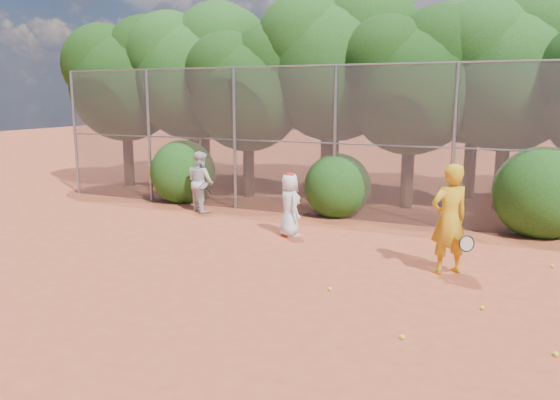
% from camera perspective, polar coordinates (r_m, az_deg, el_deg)
% --- Properties ---
extents(ground, '(80.00, 80.00, 0.00)m').
position_cam_1_polar(ground, '(9.07, -0.75, -10.10)').
color(ground, '#A84325').
rests_on(ground, ground).
extents(fence_back, '(20.05, 0.09, 4.03)m').
position_cam_1_polar(fence_back, '(14.21, 9.13, 5.95)').
color(fence_back, gray).
rests_on(fence_back, ground).
extents(tree_0, '(4.38, 3.81, 6.00)m').
position_cam_1_polar(tree_0, '(20.42, -15.77, 12.44)').
color(tree_0, black).
rests_on(tree_0, ground).
extents(tree_1, '(4.64, 4.03, 6.35)m').
position_cam_1_polar(tree_1, '(19.35, -8.96, 13.50)').
color(tree_1, black).
rests_on(tree_1, ground).
extents(tree_2, '(3.99, 3.47, 5.47)m').
position_cam_1_polar(tree_2, '(17.46, -3.19, 12.00)').
color(tree_2, black).
rests_on(tree_2, ground).
extents(tree_3, '(4.89, 4.26, 6.70)m').
position_cam_1_polar(tree_3, '(17.45, 5.96, 14.63)').
color(tree_3, black).
rests_on(tree_3, ground).
extents(tree_4, '(4.19, 3.64, 5.73)m').
position_cam_1_polar(tree_4, '(16.20, 13.81, 12.41)').
color(tree_4, black).
rests_on(tree_4, ground).
extents(tree_5, '(4.51, 3.92, 6.17)m').
position_cam_1_polar(tree_5, '(16.73, 23.05, 12.81)').
color(tree_5, black).
rests_on(tree_5, ground).
extents(tree_9, '(4.83, 4.20, 6.62)m').
position_cam_1_polar(tree_9, '(21.83, -7.84, 13.69)').
color(tree_9, black).
rests_on(tree_9, ground).
extents(tree_10, '(5.15, 4.48, 7.06)m').
position_cam_1_polar(tree_10, '(19.86, 5.23, 14.86)').
color(tree_10, black).
rests_on(tree_10, ground).
extents(tree_11, '(4.64, 4.03, 6.35)m').
position_cam_1_polar(tree_11, '(18.39, 20.04, 13.13)').
color(tree_11, black).
rests_on(tree_11, ground).
extents(bush_0, '(2.00, 2.00, 2.00)m').
position_cam_1_polar(bush_0, '(17.09, -10.11, 3.19)').
color(bush_0, '#174310').
rests_on(bush_0, ground).
extents(bush_1, '(1.80, 1.80, 1.80)m').
position_cam_1_polar(bush_1, '(14.89, 6.03, 1.78)').
color(bush_1, '#174310').
rests_on(bush_1, ground).
extents(bush_2, '(2.20, 2.20, 2.20)m').
position_cam_1_polar(bush_2, '(14.14, 25.66, 1.08)').
color(bush_2, '#174310').
rests_on(bush_2, ground).
extents(player_yellow, '(0.94, 0.86, 2.04)m').
position_cam_1_polar(player_yellow, '(10.43, 17.26, -1.94)').
color(player_yellow, gold).
rests_on(player_yellow, ground).
extents(player_teen, '(0.85, 0.84, 1.50)m').
position_cam_1_polar(player_teen, '(12.67, 1.02, -0.48)').
color(player_teen, white).
rests_on(player_teen, ground).
extents(player_white, '(1.03, 0.95, 1.71)m').
position_cam_1_polar(player_white, '(15.50, -8.29, 1.92)').
color(player_white, silver).
rests_on(player_white, ground).
extents(ball_0, '(0.07, 0.07, 0.07)m').
position_cam_1_polar(ball_0, '(9.10, 20.37, -10.52)').
color(ball_0, yellow).
rests_on(ball_0, ground).
extents(ball_2, '(0.07, 0.07, 0.07)m').
position_cam_1_polar(ball_2, '(7.79, 12.65, -13.79)').
color(ball_2, yellow).
rests_on(ball_2, ground).
extents(ball_4, '(0.07, 0.07, 0.07)m').
position_cam_1_polar(ball_4, '(9.36, 5.22, -9.24)').
color(ball_4, yellow).
rests_on(ball_4, ground).
extents(ball_5, '(0.07, 0.07, 0.07)m').
position_cam_1_polar(ball_5, '(11.72, 26.58, -6.20)').
color(ball_5, yellow).
rests_on(ball_5, ground).
extents(ball_6, '(0.07, 0.07, 0.07)m').
position_cam_1_polar(ball_6, '(7.97, 26.85, -14.16)').
color(ball_6, yellow).
rests_on(ball_6, ground).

